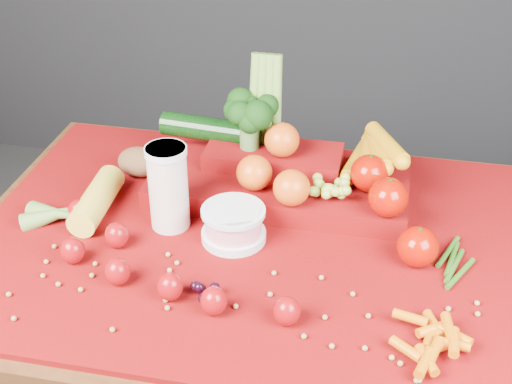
% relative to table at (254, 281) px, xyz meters
% --- Properties ---
extents(table, '(1.10, 0.80, 0.75)m').
position_rel_table_xyz_m(table, '(0.00, 0.00, 0.00)').
color(table, '#33180B').
rests_on(table, ground).
extents(red_cloth, '(1.05, 0.75, 0.01)m').
position_rel_table_xyz_m(red_cloth, '(0.00, 0.00, 0.10)').
color(red_cloth, '#67030A').
rests_on(red_cloth, table).
extents(milk_glass, '(0.08, 0.08, 0.17)m').
position_rel_table_xyz_m(milk_glass, '(-0.17, 0.01, 0.20)').
color(milk_glass, beige).
rests_on(milk_glass, red_cloth).
extents(yogurt_bowl, '(0.12, 0.12, 0.07)m').
position_rel_table_xyz_m(yogurt_bowl, '(-0.04, -0.01, 0.14)').
color(yogurt_bowl, silver).
rests_on(yogurt_bowl, red_cloth).
extents(strawberry_scatter, '(0.48, 0.28, 0.05)m').
position_rel_table_xyz_m(strawberry_scatter, '(-0.16, -0.13, 0.13)').
color(strawberry_scatter, '#970700').
rests_on(strawberry_scatter, red_cloth).
extents(dark_grape_cluster, '(0.06, 0.05, 0.03)m').
position_rel_table_xyz_m(dark_grape_cluster, '(-0.04, -0.20, 0.12)').
color(dark_grape_cluster, black).
rests_on(dark_grape_cluster, red_cloth).
extents(soybean_scatter, '(0.84, 0.24, 0.01)m').
position_rel_table_xyz_m(soybean_scatter, '(0.00, -0.20, 0.11)').
color(soybean_scatter, olive).
rests_on(soybean_scatter, red_cloth).
extents(corn_ear, '(0.19, 0.24, 0.06)m').
position_rel_table_xyz_m(corn_ear, '(-0.36, -0.01, 0.13)').
color(corn_ear, yellow).
rests_on(corn_ear, red_cloth).
extents(potato, '(0.09, 0.07, 0.06)m').
position_rel_table_xyz_m(potato, '(-0.29, 0.17, 0.14)').
color(potato, brown).
rests_on(potato, red_cloth).
extents(baby_carrot_pile, '(0.18, 0.17, 0.03)m').
position_rel_table_xyz_m(baby_carrot_pile, '(0.32, -0.24, 0.12)').
color(baby_carrot_pile, '#C65F07').
rests_on(baby_carrot_pile, red_cloth).
extents(green_bean_pile, '(0.14, 0.12, 0.01)m').
position_rel_table_xyz_m(green_bean_pile, '(0.37, -0.01, 0.11)').
color(green_bean_pile, '#285814').
rests_on(green_bean_pile, red_cloth).
extents(produce_mound, '(0.59, 0.35, 0.27)m').
position_rel_table_xyz_m(produce_mound, '(0.04, 0.16, 0.17)').
color(produce_mound, '#67030A').
rests_on(produce_mound, red_cloth).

